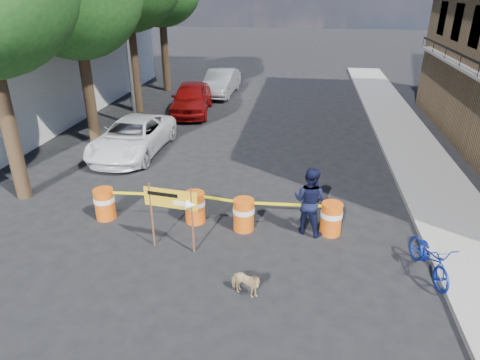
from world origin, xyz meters
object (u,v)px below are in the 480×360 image
(barrel_mid_right, at_px, (244,214))
(pedestrian, at_px, (310,201))
(bicycle, at_px, (433,241))
(detour_sign, at_px, (177,205))
(dog, at_px, (245,284))
(sedan_red, at_px, (191,98))
(barrel_mid_left, at_px, (195,207))
(barrel_far_right, at_px, (331,218))
(sedan_silver, at_px, (221,82))
(barrel_far_left, at_px, (105,203))
(suv_white, at_px, (132,137))

(barrel_mid_right, xyz_separation_m, pedestrian, (1.73, 0.12, 0.47))
(barrel_mid_right, distance_m, bicycle, 4.69)
(detour_sign, xyz_separation_m, dog, (1.87, -1.49, -0.98))
(detour_sign, bearing_deg, sedan_red, 110.09)
(dog, height_order, sedan_red, sedan_red)
(barrel_mid_right, height_order, bicycle, bicycle)
(barrel_mid_left, bearing_deg, barrel_mid_right, -8.51)
(barrel_far_right, distance_m, pedestrian, 0.76)
(barrel_mid_right, distance_m, pedestrian, 1.80)
(sedan_silver, bearing_deg, barrel_mid_left, -79.45)
(barrel_far_left, height_order, detour_sign, detour_sign)
(sedan_silver, bearing_deg, detour_sign, -80.28)
(pedestrian, distance_m, bicycle, 3.11)
(detour_sign, xyz_separation_m, pedestrian, (3.17, 1.36, -0.35))
(bicycle, height_order, sedan_red, bicycle)
(suv_white, bearing_deg, sedan_red, 83.46)
(detour_sign, bearing_deg, barrel_mid_right, 47.61)
(barrel_far_left, distance_m, bicycle, 8.58)
(bicycle, bearing_deg, barrel_far_right, 131.99)
(dog, relative_size, suv_white, 0.15)
(sedan_silver, bearing_deg, dog, -75.12)
(detour_sign, height_order, pedestrian, pedestrian)
(barrel_far_left, bearing_deg, barrel_mid_right, -0.36)
(barrel_mid_left, height_order, bicycle, bicycle)
(barrel_far_left, height_order, suv_white, suv_white)
(barrel_far_right, bearing_deg, barrel_far_left, -179.05)
(bicycle, bearing_deg, dog, -174.55)
(barrel_far_right, relative_size, detour_sign, 0.51)
(barrel_mid_left, relative_size, suv_white, 0.18)
(barrel_far_right, height_order, detour_sign, detour_sign)
(barrel_far_left, height_order, barrel_mid_left, same)
(detour_sign, bearing_deg, barrel_far_left, 160.68)
(suv_white, relative_size, sedan_red, 1.06)
(barrel_mid_left, distance_m, pedestrian, 3.17)
(barrel_mid_left, bearing_deg, barrel_far_right, -1.22)
(barrel_mid_left, distance_m, dog, 3.46)
(barrel_mid_left, xyz_separation_m, sedan_silver, (-2.16, 15.12, 0.28))
(barrel_far_left, xyz_separation_m, sedan_red, (-0.31, 11.06, 0.31))
(pedestrian, xyz_separation_m, dog, (-1.31, -2.85, -0.62))
(barrel_mid_left, height_order, suv_white, suv_white)
(dog, distance_m, sedan_silver, 18.49)
(barrel_mid_right, relative_size, dog, 1.20)
(barrel_far_left, height_order, sedan_red, sedan_red)
(dog, relative_size, sedan_red, 0.16)
(dog, xyz_separation_m, sedan_red, (-4.72, 13.81, 0.47))
(barrel_mid_right, height_order, suv_white, suv_white)
(barrel_mid_right, bearing_deg, pedestrian, 4.10)
(detour_sign, height_order, sedan_silver, detour_sign)
(barrel_far_right, distance_m, sedan_silver, 16.30)
(barrel_far_right, bearing_deg, detour_sign, -160.10)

